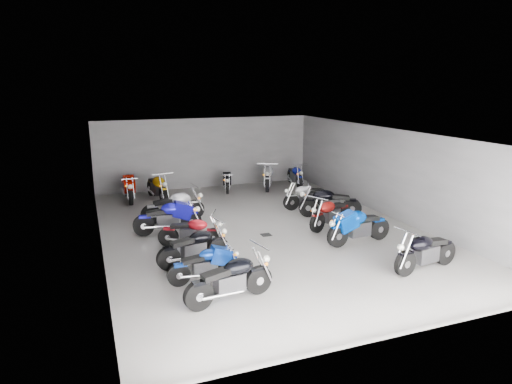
# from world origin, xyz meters

# --- Properties ---
(ground) EXTENTS (14.00, 14.00, 0.00)m
(ground) POSITION_xyz_m (0.00, 0.00, 0.00)
(ground) COLOR gray
(ground) RESTS_ON ground
(wall_back) EXTENTS (10.00, 0.10, 3.20)m
(wall_back) POSITION_xyz_m (0.00, 7.00, 1.60)
(wall_back) COLOR gray
(wall_back) RESTS_ON ground
(wall_left) EXTENTS (0.10, 14.00, 3.20)m
(wall_left) POSITION_xyz_m (-5.00, 0.00, 1.60)
(wall_left) COLOR gray
(wall_left) RESTS_ON ground
(wall_right) EXTENTS (0.10, 14.00, 3.20)m
(wall_right) POSITION_xyz_m (5.00, 0.00, 1.60)
(wall_right) COLOR gray
(wall_right) RESTS_ON ground
(ceiling) EXTENTS (10.00, 14.00, 0.04)m
(ceiling) POSITION_xyz_m (0.00, 0.00, 3.22)
(ceiling) COLOR black
(ceiling) RESTS_ON wall_back
(drain_grate) EXTENTS (0.32, 0.32, 0.01)m
(drain_grate) POSITION_xyz_m (0.00, -0.50, 0.01)
(drain_grate) COLOR black
(drain_grate) RESTS_ON ground
(motorcycle_left_a) EXTENTS (2.17, 0.61, 0.96)m
(motorcycle_left_a) POSITION_xyz_m (-2.44, -4.45, 0.52)
(motorcycle_left_a) COLOR black
(motorcycle_left_a) RESTS_ON ground
(motorcycle_left_b) EXTENTS (1.86, 0.37, 0.82)m
(motorcycle_left_b) POSITION_xyz_m (-2.70, -3.24, 0.45)
(motorcycle_left_b) COLOR black
(motorcycle_left_b) RESTS_ON ground
(motorcycle_left_c) EXTENTS (2.06, 0.56, 0.91)m
(motorcycle_left_c) POSITION_xyz_m (-2.70, -2.06, 0.50)
(motorcycle_left_c) COLOR black
(motorcycle_left_c) RESTS_ON ground
(motorcycle_left_d) EXTENTS (1.84, 0.95, 0.87)m
(motorcycle_left_d) POSITION_xyz_m (-2.48, -0.73, 0.47)
(motorcycle_left_d) COLOR black
(motorcycle_left_d) RESTS_ON ground
(motorcycle_left_e) EXTENTS (2.21, 0.47, 0.97)m
(motorcycle_left_e) POSITION_xyz_m (-2.89, 0.77, 0.53)
(motorcycle_left_e) COLOR black
(motorcycle_left_e) RESTS_ON ground
(motorcycle_left_f) EXTENTS (2.26, 0.49, 0.99)m
(motorcycle_left_f) POSITION_xyz_m (-2.48, 2.02, 0.54)
(motorcycle_left_f) COLOR black
(motorcycle_left_f) RESTS_ON ground
(motorcycle_right_a) EXTENTS (2.17, 0.55, 0.96)m
(motorcycle_right_a) POSITION_xyz_m (2.81, -4.58, 0.52)
(motorcycle_right_a) COLOR black
(motorcycle_right_a) RESTS_ON ground
(motorcycle_right_c) EXTENTS (2.25, 0.50, 0.99)m
(motorcycle_right_c) POSITION_xyz_m (2.32, -2.20, 0.54)
(motorcycle_right_c) COLOR black
(motorcycle_right_c) RESTS_ON ground
(motorcycle_right_d) EXTENTS (2.01, 1.00, 0.94)m
(motorcycle_right_d) POSITION_xyz_m (2.31, -0.55, 0.51)
(motorcycle_right_d) COLOR black
(motorcycle_right_d) RESTS_ON ground
(motorcycle_right_e) EXTENTS (2.15, 1.04, 1.00)m
(motorcycle_right_e) POSITION_xyz_m (2.89, 0.55, 0.55)
(motorcycle_right_e) COLOR black
(motorcycle_right_e) RESTS_ON ground
(motorcycle_right_f) EXTENTS (2.08, 0.40, 0.92)m
(motorcycle_right_f) POSITION_xyz_m (2.69, 1.88, 0.50)
(motorcycle_right_f) COLOR black
(motorcycle_right_f) RESTS_ON ground
(motorcycle_back_a) EXTENTS (0.46, 2.39, 1.05)m
(motorcycle_back_a) POSITION_xyz_m (-3.68, 5.62, 0.57)
(motorcycle_back_a) COLOR black
(motorcycle_back_a) RESTS_ON ground
(motorcycle_back_b) EXTENTS (0.58, 2.28, 1.01)m
(motorcycle_back_b) POSITION_xyz_m (-2.55, 5.29, 0.55)
(motorcycle_back_b) COLOR black
(motorcycle_back_b) RESTS_ON ground
(motorcycle_back_d) EXTENTS (0.63, 1.87, 0.84)m
(motorcycle_back_d) POSITION_xyz_m (0.64, 5.85, 0.46)
(motorcycle_back_d) COLOR black
(motorcycle_back_d) RESTS_ON ground
(motorcycle_back_e) EXTENTS (1.13, 2.22, 1.04)m
(motorcycle_back_e) POSITION_xyz_m (2.58, 5.66, 0.57)
(motorcycle_back_e) COLOR black
(motorcycle_back_e) RESTS_ON ground
(motorcycle_back_f) EXTENTS (0.51, 2.09, 0.92)m
(motorcycle_back_f) POSITION_xyz_m (4.00, 5.74, 0.50)
(motorcycle_back_f) COLOR black
(motorcycle_back_f) RESTS_ON ground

